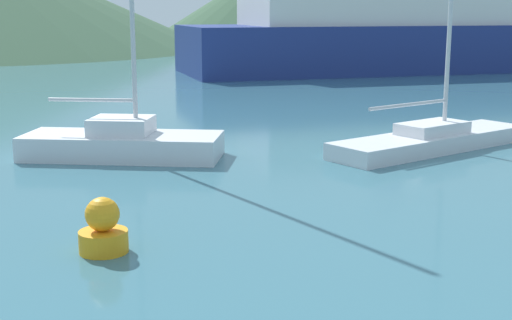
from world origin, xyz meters
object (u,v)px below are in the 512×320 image
at_px(sailboat_middle, 122,140).
at_px(buoy_marker, 103,230).
at_px(sailboat_inner, 432,136).
at_px(ferry_distant, 392,32).

xyz_separation_m(sailboat_middle, buoy_marker, (-0.32, -7.56, -0.11)).
bearing_deg(buoy_marker, sailboat_middle, 87.57).
height_order(sailboat_middle, buoy_marker, sailboat_middle).
xyz_separation_m(sailboat_inner, sailboat_middle, (-8.54, 0.41, 0.11)).
height_order(ferry_distant, buoy_marker, ferry_distant).
relative_size(sailboat_middle, ferry_distant, 0.38).
height_order(sailboat_inner, ferry_distant, sailboat_inner).
distance_m(sailboat_inner, sailboat_middle, 8.55).
xyz_separation_m(sailboat_middle, ferry_distant, (17.07, 24.98, 1.99)).
relative_size(sailboat_middle, buoy_marker, 11.26).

